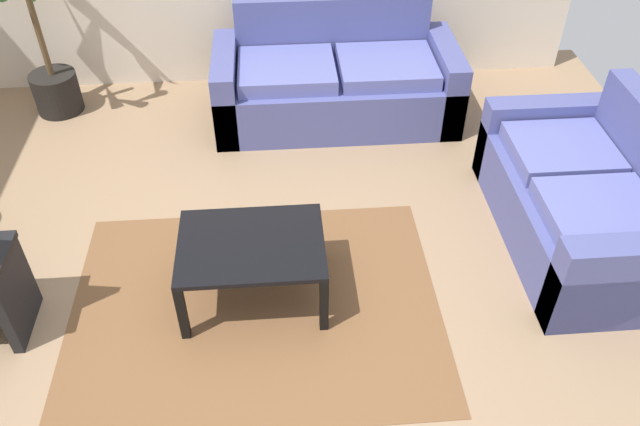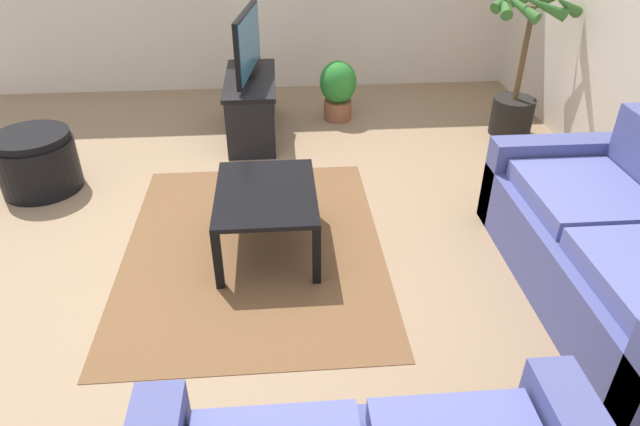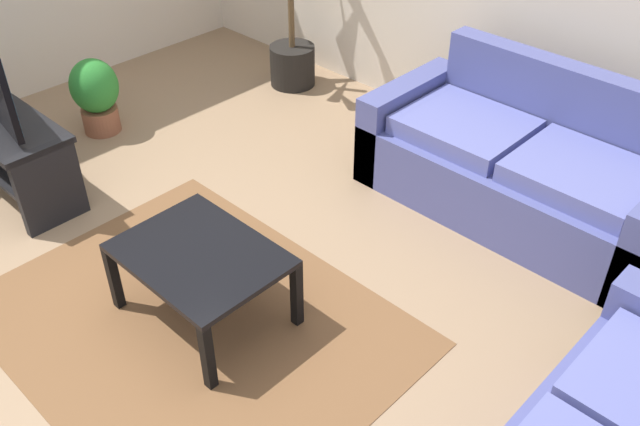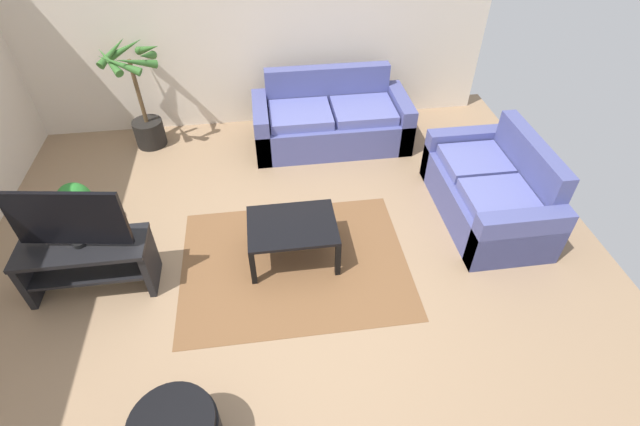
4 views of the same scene
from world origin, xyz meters
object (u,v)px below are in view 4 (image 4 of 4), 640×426
at_px(tv_stand, 88,260).
at_px(couch_main, 331,122).
at_px(tv, 67,219).
at_px(potted_palm, 142,104).
at_px(potted_plant_small, 77,206).
at_px(coffee_table, 292,229).
at_px(couch_loveseat, 490,192).

bearing_deg(tv_stand, couch_main, 40.31).
distance_m(tv, potted_palm, 2.42).
bearing_deg(tv, couch_main, 40.27).
bearing_deg(tv, potted_plant_small, 109.94).
xyz_separation_m(tv, coffee_table, (1.84, 0.14, -0.48)).
relative_size(tv_stand, tv, 1.14).
distance_m(tv, potted_plant_small, 1.03).
relative_size(tv, potted_palm, 0.71).
bearing_deg(coffee_table, tv, -175.80).
height_order(coffee_table, potted_palm, potted_palm).
distance_m(coffee_table, potted_palm, 2.82).
bearing_deg(potted_plant_small, potted_palm, 73.06).
relative_size(couch_main, potted_plant_small, 3.38).
bearing_deg(coffee_table, couch_loveseat, 9.48).
bearing_deg(potted_plant_small, coffee_table, -17.86).
height_order(couch_main, potted_plant_small, couch_main).
height_order(couch_loveseat, tv, tv).
xyz_separation_m(tv_stand, tv, (0.00, 0.00, 0.50)).
bearing_deg(tv, couch_loveseat, 7.05).
bearing_deg(couch_loveseat, potted_plant_small, 175.55).
bearing_deg(couch_loveseat, potted_palm, 153.31).
bearing_deg(couch_loveseat, tv, -172.95).
bearing_deg(couch_main, coffee_table, -108.83).
xyz_separation_m(tv_stand, potted_plant_small, (-0.30, 0.83, -0.04)).
relative_size(couch_main, tv, 2.04).
distance_m(couch_loveseat, coffee_table, 2.17).
distance_m(tv_stand, potted_plant_small, 0.88).
bearing_deg(couch_loveseat, couch_main, 131.45).
bearing_deg(potted_plant_small, couch_main, 24.95).
bearing_deg(couch_main, potted_palm, 173.61).
height_order(tv, coffee_table, tv).
relative_size(couch_main, potted_palm, 1.45).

